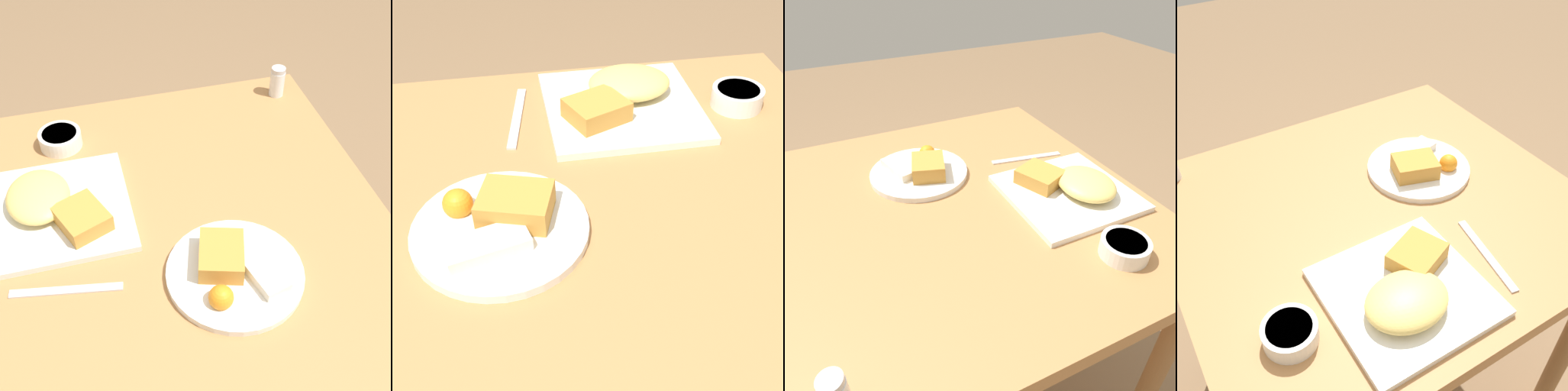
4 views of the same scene
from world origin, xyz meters
TOP-DOWN VIEW (x-y plane):
  - dining_table at (0.00, 0.00)m, footprint 0.89×0.82m
  - plate_square_near at (-0.09, -0.24)m, footprint 0.28×0.28m
  - plate_oval_far at (0.15, 0.06)m, footprint 0.25×0.25m
  - sauce_ramekin at (-0.30, -0.21)m, footprint 0.10×0.10m
  - salt_shaker at (-0.37, 0.34)m, footprint 0.04×0.04m
  - butter_knife at (0.11, -0.24)m, footprint 0.05×0.20m

SIDE VIEW (x-z plane):
  - dining_table at x=0.00m, z-range 0.28..1.02m
  - butter_knife at x=0.11m, z-range 0.75..0.75m
  - plate_oval_far at x=0.15m, z-range 0.74..0.79m
  - sauce_ramekin at x=-0.30m, z-range 0.75..0.78m
  - plate_square_near at x=-0.09m, z-range 0.74..0.80m
  - salt_shaker at x=-0.37m, z-range 0.74..0.82m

